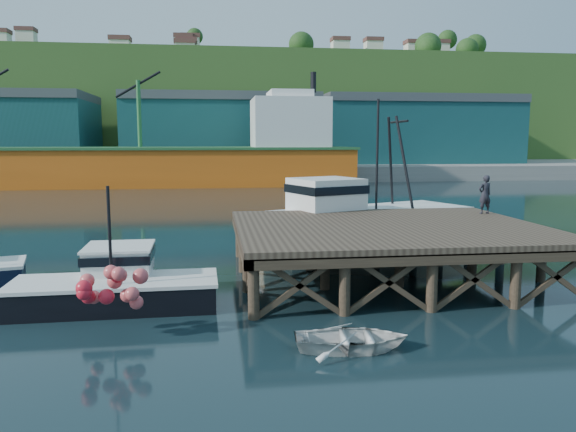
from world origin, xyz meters
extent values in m
plane|color=black|center=(0.00, 0.00, 0.00)|extent=(300.00, 300.00, 0.00)
cube|color=brown|center=(5.50, 0.00, 2.00)|extent=(12.00, 10.00, 0.25)
cube|color=#473828|center=(5.50, -4.85, 1.75)|extent=(12.00, 0.30, 0.35)
cylinder|color=#473828|center=(-0.20, -4.70, 0.80)|extent=(0.36, 0.36, 2.60)
cylinder|color=#473828|center=(-0.20, 4.70, 0.80)|extent=(0.36, 0.36, 2.60)
cylinder|color=#473828|center=(11.20, 4.70, 0.80)|extent=(0.36, 0.36, 2.60)
cube|color=gray|center=(0.00, 70.00, 1.00)|extent=(160.00, 40.00, 2.00)
cube|color=#184A50|center=(0.00, 65.00, 6.50)|extent=(28.00, 16.00, 9.00)
cube|color=#184A50|center=(30.00, 65.00, 6.50)|extent=(30.00, 16.00, 9.00)
cube|color=orange|center=(-12.00, 48.00, 2.20)|extent=(55.00, 9.50, 4.40)
cube|color=#26592D|center=(-12.00, 48.00, 4.50)|extent=(55.50, 10.00, 0.30)
cube|color=silver|center=(8.00, 48.00, 7.50)|extent=(9.00, 9.00, 6.00)
cube|color=silver|center=(8.00, 48.00, 10.80)|extent=(5.00, 7.00, 1.20)
cylinder|color=black|center=(11.00, 48.00, 12.50)|extent=(0.70, 0.70, 2.50)
cube|color=#2D511E|center=(0.00, 100.00, 11.00)|extent=(220.00, 50.00, 22.00)
cube|color=black|center=(-4.59, -3.03, 0.45)|extent=(6.50, 2.52, 0.89)
cube|color=silver|center=(-4.59, -3.03, 0.91)|extent=(6.63, 2.57, 0.12)
cube|color=silver|center=(-4.61, -1.86, 1.34)|extent=(2.19, 2.19, 0.89)
cube|color=black|center=(-4.61, -1.86, 1.54)|extent=(2.31, 2.31, 0.30)
cylinder|color=black|center=(-4.58, -3.67, 2.48)|extent=(0.10, 0.10, 3.18)
sphere|color=#D95052|center=(-4.79, -5.80, 1.09)|extent=(0.42, 0.42, 0.42)
sphere|color=#D95052|center=(-3.89, -5.60, 1.29)|extent=(0.42, 0.42, 0.42)
sphere|color=red|center=(-4.29, -6.10, 1.49)|extent=(0.42, 0.42, 0.42)
cube|color=beige|center=(6.44, 6.50, 0.90)|extent=(11.66, 7.62, 1.80)
cube|color=silver|center=(6.44, 6.50, 1.85)|extent=(11.92, 7.88, 0.15)
cube|color=silver|center=(3.93, 6.50, 2.71)|extent=(3.83, 3.72, 1.80)
cube|color=black|center=(3.93, 6.50, 3.11)|extent=(3.96, 3.85, 0.40)
cylinder|color=black|center=(6.94, 6.50, 4.51)|extent=(0.12, 0.12, 6.02)
imported|color=silver|center=(2.16, -7.61, 0.31)|extent=(3.16, 2.39, 0.62)
imported|color=black|center=(10.90, 2.67, 3.01)|extent=(0.71, 0.53, 1.76)
camera|label=1|loc=(-1.35, -21.37, 5.45)|focal=35.00mm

